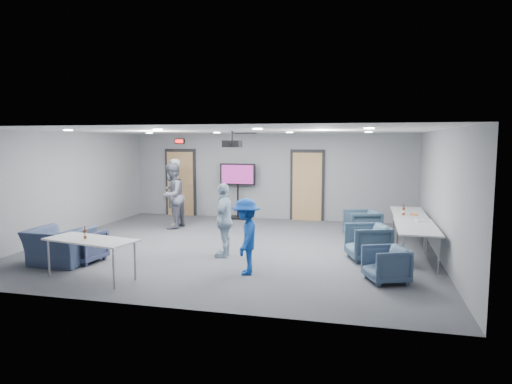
% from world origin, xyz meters
% --- Properties ---
extents(floor, '(9.00, 9.00, 0.00)m').
position_xyz_m(floor, '(0.00, 0.00, 0.00)').
color(floor, '#3A3E43').
rests_on(floor, ground).
extents(ceiling, '(9.00, 9.00, 0.00)m').
position_xyz_m(ceiling, '(0.00, 0.00, 2.70)').
color(ceiling, white).
rests_on(ceiling, wall_back).
extents(wall_back, '(9.00, 0.02, 2.70)m').
position_xyz_m(wall_back, '(0.00, 4.00, 1.35)').
color(wall_back, slate).
rests_on(wall_back, floor).
extents(wall_front, '(9.00, 0.02, 2.70)m').
position_xyz_m(wall_front, '(0.00, -4.00, 1.35)').
color(wall_front, slate).
rests_on(wall_front, floor).
extents(wall_left, '(0.02, 8.00, 2.70)m').
position_xyz_m(wall_left, '(-4.50, 0.00, 1.35)').
color(wall_left, slate).
rests_on(wall_left, floor).
extents(wall_right, '(0.02, 8.00, 2.70)m').
position_xyz_m(wall_right, '(4.50, 0.00, 1.35)').
color(wall_right, slate).
rests_on(wall_right, floor).
extents(door_left, '(1.06, 0.17, 2.24)m').
position_xyz_m(door_left, '(-3.00, 3.95, 1.07)').
color(door_left, black).
rests_on(door_left, wall_back).
extents(door_right, '(1.06, 0.17, 2.24)m').
position_xyz_m(door_right, '(1.20, 3.95, 1.07)').
color(door_right, black).
rests_on(door_right, wall_back).
extents(exit_sign, '(0.32, 0.08, 0.16)m').
position_xyz_m(exit_sign, '(-3.00, 3.93, 2.45)').
color(exit_sign, black).
rests_on(exit_sign, wall_back).
extents(hvac_diffuser, '(0.60, 0.60, 0.03)m').
position_xyz_m(hvac_diffuser, '(-0.50, 2.80, 2.69)').
color(hvac_diffuser, black).
rests_on(hvac_diffuser, ceiling).
extents(downlights, '(6.18, 3.78, 0.02)m').
position_xyz_m(downlights, '(0.00, 0.00, 2.68)').
color(downlights, white).
rests_on(downlights, ceiling).
extents(person_a, '(0.74, 0.84, 1.94)m').
position_xyz_m(person_a, '(-2.51, 2.28, 0.97)').
color(person_a, gray).
rests_on(person_a, floor).
extents(person_b, '(0.74, 0.93, 1.85)m').
position_xyz_m(person_b, '(-2.33, 1.77, 0.93)').
color(person_b, '#575C69').
rests_on(person_b, floor).
extents(person_c, '(0.44, 0.95, 1.58)m').
position_xyz_m(person_c, '(0.05, -0.90, 0.79)').
color(person_c, '#9FB8CC').
rests_on(person_c, floor).
extents(person_d, '(0.66, 0.99, 1.42)m').
position_xyz_m(person_d, '(0.83, -2.03, 0.71)').
color(person_d, '#174299').
rests_on(person_d, floor).
extents(chair_right_a, '(1.02, 1.00, 0.74)m').
position_xyz_m(chair_right_a, '(2.90, 1.50, 0.37)').
color(chair_right_a, '#314555').
rests_on(chair_right_a, floor).
extents(chair_right_b, '(1.02, 1.01, 0.74)m').
position_xyz_m(chair_right_b, '(3.04, -0.47, 0.37)').
color(chair_right_b, '#384D60').
rests_on(chair_right_b, floor).
extents(chair_right_c, '(0.89, 0.88, 0.62)m').
position_xyz_m(chair_right_c, '(3.35, -1.93, 0.31)').
color(chair_right_c, '#3D5069').
rests_on(chair_right_c, floor).
extents(chair_front_a, '(0.80, 0.82, 0.67)m').
position_xyz_m(chair_front_a, '(-2.60, -2.00, 0.33)').
color(chair_front_a, '#373F5F').
rests_on(chair_front_a, floor).
extents(chair_front_b, '(1.15, 1.02, 0.73)m').
position_xyz_m(chair_front_b, '(-2.96, -2.29, 0.36)').
color(chair_front_b, '#37435F').
rests_on(chair_front_b, floor).
extents(table_right_a, '(0.76, 1.82, 0.73)m').
position_xyz_m(table_right_a, '(4.00, 1.59, 0.69)').
color(table_right_a, '#AFB2B4').
rests_on(table_right_a, floor).
extents(table_right_b, '(0.81, 1.94, 0.73)m').
position_xyz_m(table_right_b, '(4.00, -0.31, 0.69)').
color(table_right_b, '#AFB2B4').
rests_on(table_right_b, floor).
extents(table_front_left, '(1.78, 1.01, 0.73)m').
position_xyz_m(table_front_left, '(-1.78, -3.00, 0.68)').
color(table_front_left, '#AFB2B4').
rests_on(table_front_left, floor).
extents(bottle_front, '(0.06, 0.06, 0.23)m').
position_xyz_m(bottle_front, '(-1.89, -2.99, 0.81)').
color(bottle_front, '#53200E').
rests_on(bottle_front, table_front_left).
extents(bottle_right, '(0.07, 0.07, 0.26)m').
position_xyz_m(bottle_right, '(3.85, 1.05, 0.83)').
color(bottle_right, '#53200E').
rests_on(bottle_right, table_right_a).
extents(snack_box, '(0.18, 0.13, 0.04)m').
position_xyz_m(snack_box, '(4.08, 1.08, 0.75)').
color(snack_box, '#C26130').
rests_on(snack_box, table_right_a).
extents(wrapper, '(0.21, 0.16, 0.05)m').
position_xyz_m(wrapper, '(4.15, 0.21, 0.75)').
color(wrapper, silver).
rests_on(wrapper, table_right_b).
extents(tv_stand, '(1.14, 0.54, 1.75)m').
position_xyz_m(tv_stand, '(-0.97, 3.75, 0.99)').
color(tv_stand, black).
rests_on(tv_stand, floor).
extents(projector, '(0.39, 0.38, 0.37)m').
position_xyz_m(projector, '(-0.02, -0.04, 2.40)').
color(projector, black).
rests_on(projector, ceiling).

